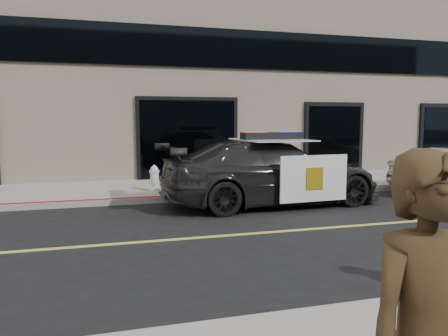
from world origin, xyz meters
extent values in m
plane|color=black|center=(0.00, 0.00, 0.00)|extent=(120.00, 120.00, 0.00)
cube|color=gray|center=(0.00, 5.25, 0.07)|extent=(60.00, 3.50, 0.15)
cube|color=#756856|center=(0.00, 10.50, 6.00)|extent=(60.00, 7.00, 12.00)
imported|color=black|center=(0.25, 2.58, 0.81)|extent=(2.82, 5.79, 1.61)
cube|color=white|center=(0.84, 1.46, 0.78)|extent=(1.72, 0.13, 1.07)
cube|color=white|center=(0.73, 3.76, 0.78)|extent=(1.72, 0.13, 1.07)
cube|color=white|center=(0.25, 2.58, 1.63)|extent=(1.71, 2.01, 0.03)
cube|color=gold|center=(0.84, 1.42, 0.78)|extent=(0.43, 0.04, 0.51)
cube|color=black|center=(0.25, 2.58, 1.72)|extent=(1.56, 0.48, 0.19)
cube|color=red|center=(-0.22, 2.56, 1.73)|extent=(0.55, 0.38, 0.17)
cube|color=#0C19CC|center=(0.72, 2.61, 1.73)|extent=(0.55, 0.38, 0.17)
cylinder|color=white|center=(-2.45, 4.50, 0.19)|extent=(0.33, 0.33, 0.07)
cylinder|color=white|center=(-2.45, 4.50, 0.45)|extent=(0.24, 0.24, 0.46)
cylinder|color=white|center=(-2.45, 4.50, 0.70)|extent=(0.28, 0.28, 0.05)
sphere|color=white|center=(-2.45, 4.50, 0.75)|extent=(0.21, 0.21, 0.21)
cylinder|color=white|center=(-2.45, 4.50, 0.84)|extent=(0.06, 0.06, 0.06)
cylinder|color=white|center=(-2.45, 4.66, 0.51)|extent=(0.12, 0.11, 0.12)
cylinder|color=white|center=(-2.45, 4.35, 0.51)|extent=(0.12, 0.11, 0.12)
cylinder|color=white|center=(-2.45, 4.32, 0.45)|extent=(0.15, 0.13, 0.15)
camera|label=1|loc=(-3.88, -7.53, 2.14)|focal=35.00mm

